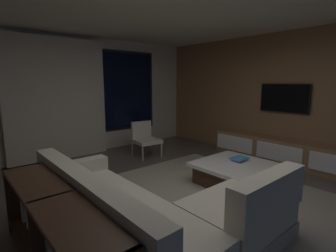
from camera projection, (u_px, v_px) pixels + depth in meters
The scene contains 11 objects.
floor at pixel (193, 209), 3.44m from camera, with size 9.20×9.20×0.00m, color #564C44.
back_wall_with_window at pixel (78, 97), 5.87m from camera, with size 6.60×0.30×2.70m.
media_wall at pixel (299, 98), 5.18m from camera, with size 0.12×7.80×2.70m.
area_rug at pixel (216, 203), 3.59m from camera, with size 3.20×3.80×0.01m, color gray.
sectional_couch at pixel (149, 215), 2.71m from camera, with size 1.98×2.50×0.82m.
coffee_table at pixel (235, 174), 4.23m from camera, with size 1.16×1.16×0.36m.
book_stack_on_coffee_table at pixel (239, 159), 4.34m from camera, with size 0.30×0.21×0.05m.
accent_chair_near_window at pixel (145, 137), 5.86m from camera, with size 0.60×0.62×0.78m.
media_console at pixel (286, 153), 5.22m from camera, with size 0.46×3.10×0.52m.
mounted_tv at pixel (284, 98), 5.30m from camera, with size 0.05×1.02×0.59m.
console_table_behind_couch at pixel (54, 232), 2.20m from camera, with size 0.40×2.10×0.74m.
Camera 1 is at (-2.35, -2.20, 1.68)m, focal length 27.41 mm.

